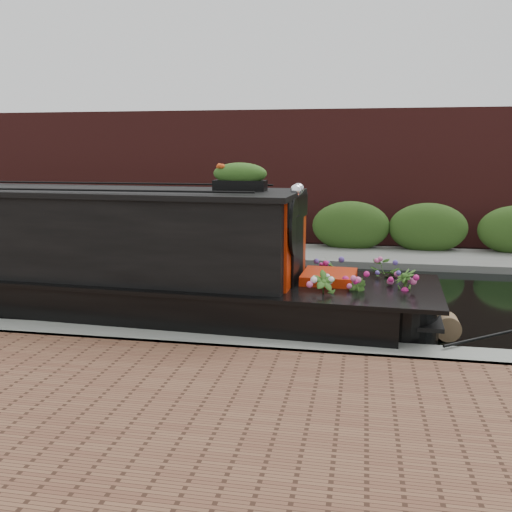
# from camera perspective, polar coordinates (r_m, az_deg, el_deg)

# --- Properties ---
(ground) EXTENTS (80.00, 80.00, 0.00)m
(ground) POSITION_cam_1_polar(r_m,az_deg,el_deg) (11.32, -3.34, -3.88)
(ground) COLOR black
(ground) RESTS_ON ground
(near_bank_coping) EXTENTS (40.00, 0.60, 0.50)m
(near_bank_coping) POSITION_cam_1_polar(r_m,az_deg,el_deg) (8.30, -8.92, -9.49)
(near_bank_coping) COLOR gray
(near_bank_coping) RESTS_ON ground
(far_bank_path) EXTENTS (40.00, 2.40, 0.34)m
(far_bank_path) POSITION_cam_1_polar(r_m,az_deg,el_deg) (15.33, 0.46, -0.00)
(far_bank_path) COLOR #62635E
(far_bank_path) RESTS_ON ground
(far_hedge) EXTENTS (40.00, 1.10, 2.80)m
(far_hedge) POSITION_cam_1_polar(r_m,az_deg,el_deg) (16.20, 1.03, 0.58)
(far_hedge) COLOR #2D4D19
(far_hedge) RESTS_ON ground
(far_brick_wall) EXTENTS (40.00, 1.00, 8.00)m
(far_brick_wall) POSITION_cam_1_polar(r_m,az_deg,el_deg) (18.25, 2.14, 1.72)
(far_brick_wall) COLOR #511D1B
(far_brick_wall) RESTS_ON ground
(narrowboat) EXTENTS (12.20, 2.72, 2.86)m
(narrowboat) POSITION_cam_1_polar(r_m,az_deg,el_deg) (10.30, -19.64, -1.13)
(narrowboat) COLOR black
(narrowboat) RESTS_ON ground
(rope_fender) EXTENTS (0.38, 0.38, 0.38)m
(rope_fender) POSITION_cam_1_polar(r_m,az_deg,el_deg) (9.18, 18.56, -6.69)
(rope_fender) COLOR brown
(rope_fender) RESTS_ON ground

